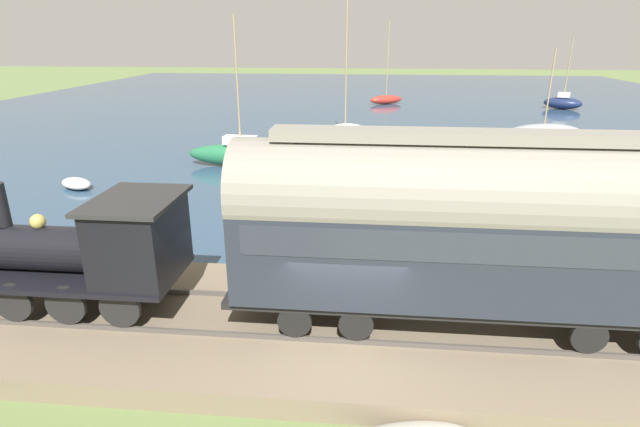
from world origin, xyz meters
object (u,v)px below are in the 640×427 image
object	(u,v)px
sailboat_gray	(543,135)
rowboat_off_pier	(269,210)
rowboat_near_shore	(76,183)
passenger_coach	(472,223)
sailboat_navy	(563,102)
sailboat_red	(386,99)
rowboat_mid_harbor	(583,256)
steam_locomotive	(99,247)
rowboat_far_out	(110,220)
sailboat_green	(241,154)
sailboat_white	(345,132)

from	to	relation	value
sailboat_gray	rowboat_off_pier	bearing A→B (deg)	122.09
rowboat_near_shore	passenger_coach	bearing A→B (deg)	-91.64
sailboat_navy	sailboat_red	size ratio (longest dim) A/B	0.80
rowboat_mid_harbor	rowboat_near_shore	size ratio (longest dim) A/B	1.38
steam_locomotive	rowboat_mid_harbor	xyz separation A→B (m)	(4.96, -13.23, -1.94)
rowboat_off_pier	rowboat_far_out	distance (m)	6.06
sailboat_red	rowboat_far_out	distance (m)	38.13
passenger_coach	sailboat_red	distance (m)	43.12
steam_locomotive	rowboat_near_shore	size ratio (longest dim) A/B	2.43
sailboat_green	sailboat_white	xyz separation A→B (m)	(6.64, -5.40, 0.06)
steam_locomotive	sailboat_green	world-z (taller)	sailboat_green
passenger_coach	rowboat_mid_harbor	bearing A→B (deg)	-43.35
passenger_coach	sailboat_gray	size ratio (longest dim) A/B	1.78
sailboat_white	sailboat_red	bearing A→B (deg)	-26.38
rowboat_far_out	rowboat_near_shore	bearing A→B (deg)	79.24
sailboat_white	sailboat_navy	world-z (taller)	sailboat_white
rowboat_near_shore	rowboat_off_pier	bearing A→B (deg)	-73.03
sailboat_white	sailboat_navy	bearing A→B (deg)	-65.18
sailboat_gray	rowboat_near_shore	size ratio (longest dim) A/B	2.78
rowboat_mid_harbor	sailboat_green	bearing A→B (deg)	56.29
passenger_coach	sailboat_white	bearing A→B (deg)	9.56
sailboat_white	rowboat_far_out	distance (m)	18.01
rowboat_off_pier	sailboat_green	bearing A→B (deg)	35.29
sailboat_red	rowboat_near_shore	xyz separation A→B (m)	(-31.83, 15.46, -0.29)
sailboat_navy	sailboat_red	bearing A→B (deg)	108.98
rowboat_near_shore	rowboat_far_out	xyz separation A→B (m)	(-4.54, -4.02, 0.01)
rowboat_far_out	sailboat_navy	bearing A→B (deg)	-1.92
sailboat_green	rowboat_far_out	world-z (taller)	sailboat_green
sailboat_green	rowboat_mid_harbor	distance (m)	17.81
sailboat_green	sailboat_red	world-z (taller)	sailboat_red
rowboat_off_pier	passenger_coach	bearing A→B (deg)	-129.72
rowboat_off_pier	sailboat_gray	bearing A→B (deg)	-31.75
passenger_coach	rowboat_off_pier	xyz separation A→B (m)	(8.31, 6.16, -2.85)
rowboat_off_pier	rowboat_mid_harbor	world-z (taller)	rowboat_off_pier
sailboat_navy	steam_locomotive	bearing A→B (deg)	174.35
sailboat_gray	rowboat_off_pier	distance (m)	21.33
sailboat_green	sailboat_navy	size ratio (longest dim) A/B	1.20
sailboat_white	sailboat_red	world-z (taller)	sailboat_white
passenger_coach	rowboat_near_shore	xyz separation A→B (m)	(11.21, 16.01, -2.85)
sailboat_navy	rowboat_far_out	distance (m)	44.62
passenger_coach	sailboat_navy	world-z (taller)	sailboat_navy
sailboat_green	rowboat_far_out	bearing A→B (deg)	167.06
sailboat_white	sailboat_gray	bearing A→B (deg)	-104.82
sailboat_navy	rowboat_near_shore	distance (m)	44.10
sailboat_white	sailboat_navy	size ratio (longest dim) A/B	1.47
sailboat_green	rowboat_near_shore	size ratio (longest dim) A/B	3.61
steam_locomotive	sailboat_navy	distance (m)	48.08
sailboat_navy	rowboat_far_out	xyz separation A→B (m)	(-34.36, 28.46, -0.39)
rowboat_off_pier	sailboat_navy	bearing A→B (deg)	-20.93
passenger_coach	rowboat_far_out	world-z (taller)	passenger_coach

